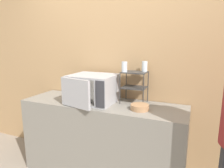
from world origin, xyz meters
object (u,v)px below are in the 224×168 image
(microwave, at_px, (92,89))
(glass_front_left, at_px, (124,67))
(dish_rack, at_px, (134,81))
(glass_back_right, at_px, (145,66))
(bowl, at_px, (140,107))

(microwave, xyz_separation_m, glass_front_left, (0.35, 0.10, 0.26))
(dish_rack, relative_size, glass_back_right, 3.10)
(microwave, xyz_separation_m, dish_rack, (0.45, 0.17, 0.10))
(glass_front_left, bearing_deg, dish_rack, 35.08)
(microwave, distance_m, dish_rack, 0.49)
(microwave, xyz_separation_m, glass_back_right, (0.55, 0.23, 0.26))
(glass_front_left, distance_m, bowl, 0.47)
(microwave, relative_size, glass_back_right, 4.72)
(glass_back_right, distance_m, bowl, 0.48)
(dish_rack, bearing_deg, glass_front_left, -144.92)
(microwave, distance_m, glass_front_left, 0.45)
(microwave, xyz_separation_m, bowl, (0.58, -0.05, -0.13))
(bowl, bearing_deg, microwave, 174.88)
(glass_front_left, bearing_deg, glass_back_right, 35.21)
(glass_back_right, height_order, bowl, glass_back_right)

